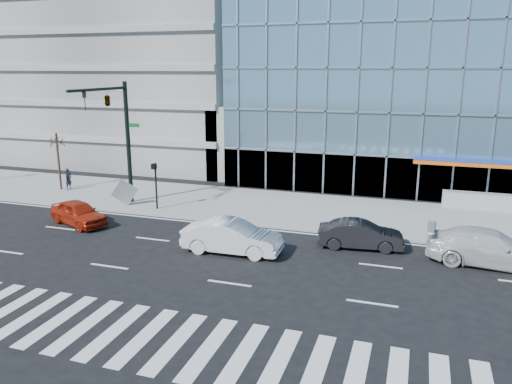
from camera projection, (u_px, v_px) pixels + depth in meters
ground at (258, 252)px, 25.07m from camera, size 160.00×160.00×0.00m
sidewalk at (296, 209)px, 32.43m from camera, size 120.00×8.00×0.15m
theatre_building at (506, 86)px, 42.96m from camera, size 42.00×26.00×15.00m
parking_garage at (155, 58)px, 52.69m from camera, size 24.00×24.00×20.00m
ramp_block at (257, 140)px, 42.76m from camera, size 6.00×8.00×6.00m
traffic_signal at (114, 114)px, 31.13m from camera, size 1.14×5.74×8.00m
ped_signal_post at (155, 179)px, 31.69m from camera, size 0.30×0.33×3.00m
street_tree_near at (57, 141)px, 36.54m from camera, size 1.10×1.10×4.23m
white_suv at (490, 248)px, 23.25m from camera, size 5.80×2.62×1.65m
white_sedan at (232, 237)px, 24.78m from camera, size 5.03×1.86×1.64m
dark_sedan at (361, 235)px, 25.45m from camera, size 4.45×2.01×1.42m
red_sedan at (79, 213)px, 29.26m from camera, size 4.49×3.12×1.42m
pedestrian at (68, 179)px, 37.04m from camera, size 0.44×0.62×1.60m
tilted_panel at (125, 192)px, 32.72m from camera, size 1.62×0.92×1.81m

